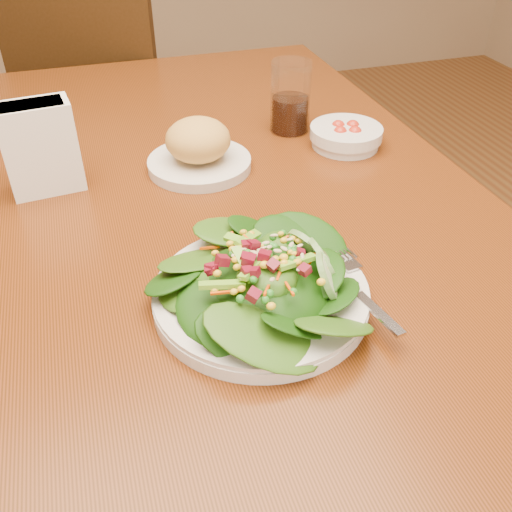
% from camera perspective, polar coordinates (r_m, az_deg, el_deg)
% --- Properties ---
extents(ground_plane, '(5.00, 5.00, 0.00)m').
position_cam_1_polar(ground_plane, '(1.43, -4.02, -21.08)').
color(ground_plane, '#93612D').
extents(dining_table, '(0.90, 1.40, 0.75)m').
position_cam_1_polar(dining_table, '(0.95, -5.67, 0.41)').
color(dining_table, '#682D10').
rests_on(dining_table, ground_plane).
extents(chair_far, '(0.56, 0.57, 0.92)m').
position_cam_1_polar(chair_far, '(1.82, -14.35, 12.28)').
color(chair_far, black).
rests_on(chair_far, ground_plane).
extents(salad_plate, '(0.26, 0.26, 0.07)m').
position_cam_1_polar(salad_plate, '(0.67, 1.26, -2.74)').
color(salad_plate, silver).
rests_on(salad_plate, dining_table).
extents(bread_plate, '(0.17, 0.17, 0.09)m').
position_cam_1_polar(bread_plate, '(0.96, -5.76, 10.60)').
color(bread_plate, silver).
rests_on(bread_plate, dining_table).
extents(tomato_bowl, '(0.13, 0.13, 0.04)m').
position_cam_1_polar(tomato_bowl, '(1.05, 8.97, 11.79)').
color(tomato_bowl, silver).
rests_on(tomato_bowl, dining_table).
extents(drinking_glass, '(0.07, 0.07, 0.13)m').
position_cam_1_polar(drinking_glass, '(1.09, 3.45, 15.13)').
color(drinking_glass, silver).
rests_on(drinking_glass, dining_table).
extents(napkin_holder, '(0.11, 0.07, 0.14)m').
position_cam_1_polar(napkin_holder, '(0.94, -20.81, 10.29)').
color(napkin_holder, white).
rests_on(napkin_holder, dining_table).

